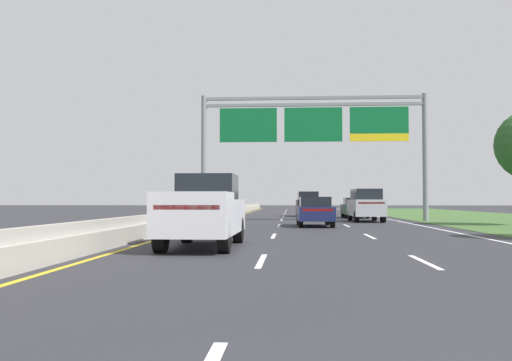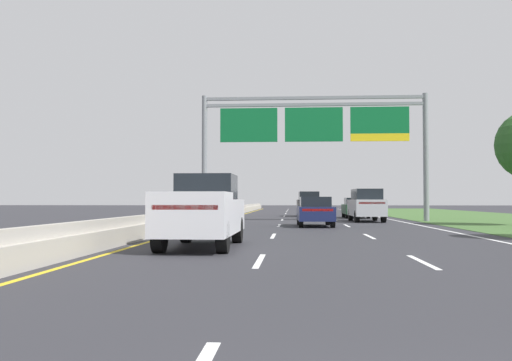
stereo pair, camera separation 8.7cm
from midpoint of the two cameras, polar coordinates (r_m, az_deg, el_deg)
The scene contains 9 objects.
ground_plane at distance 37.61m, azimuth 5.48°, elevation -4.10°, with size 220.00×220.00×0.00m, color #2B2B30.
lane_striping at distance 37.15m, azimuth 5.50°, elevation -4.12°, with size 11.96×106.00×0.01m.
median_barrier_concrete at distance 37.98m, azimuth -4.54°, elevation -3.55°, with size 0.60×110.00×0.85m.
overhead_sign_gantry at distance 37.96m, azimuth 5.90°, elevation 5.05°, with size 15.06×0.42×8.45m.
pickup_truck_white at distance 16.93m, azimuth -5.24°, elevation -3.09°, with size 2.03×5.41×2.20m.
car_black_centre_lane_suv at distance 48.74m, azimuth 5.38°, elevation -2.32°, with size 2.01×4.75×2.11m.
car_darkgreen_right_lane_sedan at distance 44.72m, azimuth 10.04°, elevation -2.69°, with size 1.83×4.40×1.57m.
car_silver_right_lane_suv at distance 37.33m, azimuth 11.13°, elevation -2.41°, with size 2.01×4.74×2.11m.
car_navy_centre_lane_sedan at distance 30.30m, azimuth 6.05°, elevation -3.07°, with size 1.92×4.44×1.57m.
Camera 2 is at (-1.07, -2.57, 1.41)m, focal length 39.67 mm.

